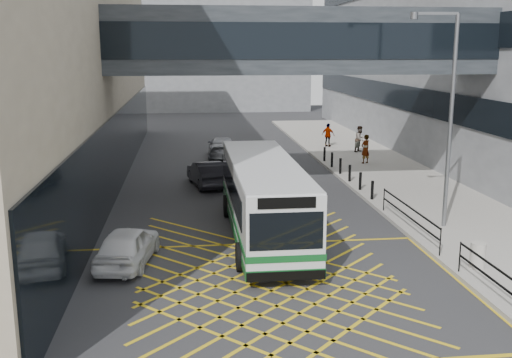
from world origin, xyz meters
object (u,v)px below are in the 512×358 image
object	(u,v)px
car_white	(128,245)
litter_bin	(478,255)
car_silver	(222,146)
pedestrian_c	(328,135)
pedestrian_a	(365,149)
pedestrian_b	(360,139)
street_lamp	(447,108)
car_dark	(207,173)
bus	(263,196)

from	to	relation	value
car_white	litter_bin	bearing A→B (deg)	179.38
car_silver	pedestrian_c	bearing A→B (deg)	-159.35
car_silver	pedestrian_a	distance (m)	9.60
litter_bin	pedestrian_b	world-z (taller)	pedestrian_b
street_lamp	pedestrian_b	distance (m)	18.24
street_lamp	litter_bin	distance (m)	6.40
car_dark	litter_bin	bearing A→B (deg)	110.04
street_lamp	car_silver	bearing A→B (deg)	118.17
pedestrian_b	pedestrian_a	bearing A→B (deg)	-142.29
car_white	car_silver	world-z (taller)	car_silver
street_lamp	pedestrian_b	world-z (taller)	street_lamp
car_white	street_lamp	xyz separation A→B (m)	(12.10, 2.56, 4.24)
car_dark	pedestrian_a	bearing A→B (deg)	-166.90
car_dark	pedestrian_c	xyz separation A→B (m)	(9.23, 11.15, 0.34)
litter_bin	pedestrian_c	bearing A→B (deg)	87.87
pedestrian_c	litter_bin	bearing A→B (deg)	125.88
litter_bin	car_dark	bearing A→B (deg)	121.16
car_silver	pedestrian_b	xyz separation A→B (m)	(9.54, 0.05, 0.32)
street_lamp	pedestrian_a	size ratio (longest dim) A/B	4.65
bus	pedestrian_a	world-z (taller)	bus
pedestrian_a	car_silver	bearing A→B (deg)	-54.52
car_white	pedestrian_b	size ratio (longest dim) A/B	2.35
litter_bin	pedestrian_c	world-z (taller)	pedestrian_c
car_dark	street_lamp	distance (m)	13.47
pedestrian_a	pedestrian_c	distance (m)	6.69
litter_bin	pedestrian_c	distance (m)	24.90
litter_bin	bus	bearing A→B (deg)	144.41
bus	car_dark	xyz separation A→B (m)	(-1.85, 9.12, -0.94)
car_silver	pedestrian_a	size ratio (longest dim) A/B	2.63
car_silver	pedestrian_b	distance (m)	9.55
pedestrian_a	pedestrian_b	xyz separation A→B (m)	(0.87, 4.15, -0.00)
car_dark	car_white	bearing A→B (deg)	64.01
car_white	pedestrian_a	bearing A→B (deg)	-119.24
pedestrian_b	car_dark	bearing A→B (deg)	178.02
street_lamp	pedestrian_c	bearing A→B (deg)	94.12
car_silver	litter_bin	distance (m)	23.40
car_white	pedestrian_b	bearing A→B (deg)	-114.71
pedestrian_c	car_white	bearing A→B (deg)	99.60
street_lamp	pedestrian_c	xyz separation A→B (m)	(0.22, 20.22, -3.90)
street_lamp	litter_bin	bearing A→B (deg)	-93.92
pedestrian_a	pedestrian_b	distance (m)	4.24
bus	car_white	distance (m)	5.62
pedestrian_a	pedestrian_c	world-z (taller)	pedestrian_a
street_lamp	car_white	bearing A→B (deg)	-163.34
bus	street_lamp	size ratio (longest dim) A/B	1.28
car_white	pedestrian_c	world-z (taller)	pedestrian_c
car_dark	pedestrian_c	bearing A→B (deg)	-140.75
car_white	pedestrian_b	distance (m)	24.64
street_lamp	bus	bearing A→B (deg)	-174.90
pedestrian_c	street_lamp	bearing A→B (deg)	127.39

